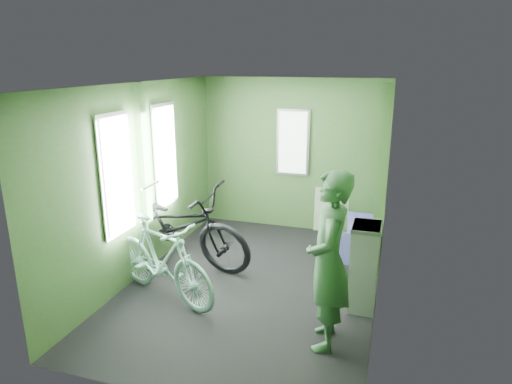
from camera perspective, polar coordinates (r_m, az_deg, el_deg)
room at (r=5.04m, az=-0.61°, el=3.52°), size 4.00×4.02×2.31m
bicycle_black at (r=6.05m, az=-9.71°, el=-8.91°), size 2.23×1.30×1.23m
bicycle_mint at (r=5.29m, az=-11.39°, el=-12.87°), size 1.64×1.07×0.97m
passenger at (r=4.13m, az=9.05°, el=-8.48°), size 0.47×0.70×1.66m
waste_box at (r=4.94m, az=13.35°, el=-9.10°), size 0.27×0.38×0.93m
bench_seat at (r=6.34m, az=13.17°, el=-5.22°), size 0.53×0.90×0.93m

